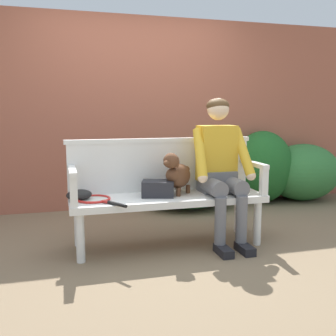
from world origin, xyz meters
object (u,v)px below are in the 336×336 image
at_px(sports_bag, 158,189).
at_px(dog_on_bench, 177,173).
at_px(tennis_racket, 96,199).
at_px(person_seated, 220,164).
at_px(garden_bench, 168,202).
at_px(baseball_glove, 79,195).

bearing_deg(sports_bag, dog_on_bench, 8.00).
bearing_deg(tennis_racket, person_seated, 0.64).
relative_size(tennis_racket, sports_bag, 1.99).
bearing_deg(garden_bench, person_seated, -2.00).
bearing_deg(garden_bench, dog_on_bench, 11.82).
bearing_deg(person_seated, baseball_glove, 178.01).
relative_size(dog_on_bench, baseball_glove, 1.77).
relative_size(garden_bench, dog_on_bench, 4.48).
bearing_deg(tennis_racket, baseball_glove, 156.84).
distance_m(person_seated, baseball_glove, 1.29).
distance_m(garden_bench, baseball_glove, 0.79).
relative_size(baseball_glove, sports_bag, 0.79).
distance_m(dog_on_bench, sports_bag, 0.22).
xyz_separation_m(dog_on_bench, tennis_racket, (-0.73, -0.05, -0.18)).
bearing_deg(tennis_racket, sports_bag, 2.33).
bearing_deg(sports_bag, baseball_glove, 177.13).
height_order(person_seated, dog_on_bench, person_seated).
bearing_deg(person_seated, sports_bag, 179.04).
xyz_separation_m(person_seated, sports_bag, (-0.59, 0.01, -0.20)).
xyz_separation_m(dog_on_bench, sports_bag, (-0.18, -0.03, -0.12)).
relative_size(dog_on_bench, sports_bag, 1.39).
xyz_separation_m(tennis_racket, sports_bag, (0.55, 0.02, 0.06)).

